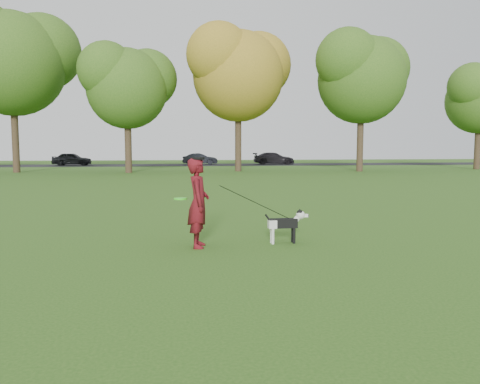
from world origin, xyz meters
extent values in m
plane|color=#285116|center=(0.00, 0.00, 0.00)|extent=(120.00, 120.00, 0.00)
cube|color=black|center=(0.00, 40.00, 0.01)|extent=(120.00, 7.00, 0.02)
imported|color=#550E0C|center=(-0.47, -0.28, 0.79)|extent=(0.44, 0.62, 1.59)
cube|color=black|center=(1.09, -0.16, 0.37)|extent=(0.53, 0.16, 0.17)
cube|color=silver|center=(0.89, -0.16, 0.36)|extent=(0.15, 0.17, 0.15)
cylinder|color=silver|center=(0.89, -0.22, 0.14)|extent=(0.05, 0.05, 0.29)
cylinder|color=silver|center=(0.89, -0.10, 0.14)|extent=(0.05, 0.05, 0.29)
cylinder|color=black|center=(1.29, -0.22, 0.14)|extent=(0.05, 0.05, 0.29)
cylinder|color=black|center=(1.29, -0.10, 0.14)|extent=(0.05, 0.05, 0.29)
cylinder|color=silver|center=(1.32, -0.16, 0.42)|extent=(0.17, 0.11, 0.19)
sphere|color=silver|center=(1.42, -0.16, 0.52)|extent=(0.16, 0.16, 0.16)
sphere|color=black|center=(1.41, -0.16, 0.55)|extent=(0.12, 0.12, 0.12)
cube|color=silver|center=(1.50, -0.16, 0.51)|extent=(0.11, 0.06, 0.06)
sphere|color=black|center=(1.56, -0.16, 0.51)|extent=(0.03, 0.03, 0.03)
cone|color=black|center=(1.41, -0.20, 0.60)|extent=(0.06, 0.06, 0.07)
cone|color=black|center=(1.41, -0.12, 0.60)|extent=(0.06, 0.06, 0.07)
cylinder|color=black|center=(0.83, -0.16, 0.43)|extent=(0.18, 0.03, 0.24)
cylinder|color=black|center=(1.27, -0.16, 0.42)|extent=(0.11, 0.11, 0.02)
imported|color=black|center=(-10.82, 40.00, 0.66)|extent=(3.80, 1.66, 1.28)
imported|color=black|center=(1.90, 40.00, 0.61)|extent=(3.64, 1.38, 1.19)
imported|color=black|center=(9.71, 40.00, 0.65)|extent=(4.40, 1.92, 1.26)
cylinder|color=#39F51E|center=(-0.79, -0.31, 0.88)|extent=(0.23, 0.23, 0.02)
cylinder|color=black|center=(-0.47, -0.28, 1.58)|extent=(0.23, 0.23, 0.04)
cylinder|color=#38281C|center=(-12.00, 27.00, 2.73)|extent=(0.48, 0.48, 5.46)
sphere|color=#426B1E|center=(-12.00, 27.00, 8.37)|extent=(7.28, 7.28, 7.28)
cylinder|color=#38281C|center=(-4.00, 25.50, 2.10)|extent=(0.48, 0.48, 4.20)
sphere|color=#426B1E|center=(-4.00, 25.50, 6.44)|extent=(5.60, 5.60, 5.60)
cylinder|color=#38281C|center=(4.00, 26.50, 2.52)|extent=(0.48, 0.48, 5.04)
sphere|color=#A58426|center=(4.00, 26.50, 7.73)|extent=(6.72, 6.72, 6.72)
cylinder|color=#38281C|center=(13.00, 25.00, 2.42)|extent=(0.48, 0.48, 4.83)
sphere|color=#426B1E|center=(13.00, 25.00, 7.41)|extent=(6.44, 6.44, 6.44)
cylinder|color=#38281C|center=(24.00, 27.00, 1.99)|extent=(0.48, 0.48, 3.99)
sphere|color=#426B1E|center=(24.00, 27.00, 6.12)|extent=(5.32, 5.32, 5.32)
camera|label=1|loc=(-0.92, -8.48, 1.76)|focal=35.00mm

